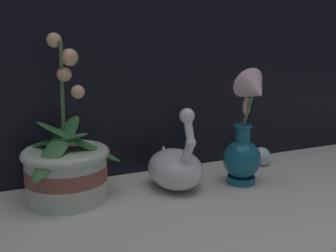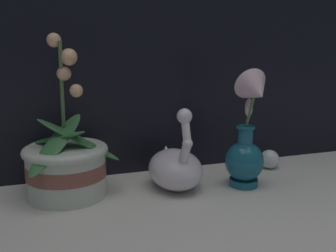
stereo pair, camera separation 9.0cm
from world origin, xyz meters
The scene contains 5 objects.
ground_plane centered at (0.00, 0.00, 0.00)m, with size 2.80×2.80×0.00m, color beige.
orchid_potted_plant centered at (-0.25, 0.16, 0.07)m, with size 0.22×0.22×0.36m.
swan_figurine centered at (0.00, 0.13, 0.05)m, with size 0.12×0.19×0.20m.
blue_vase centered at (0.16, 0.08, 0.11)m, with size 0.09×0.13×0.28m.
glass_sphere centered at (0.30, 0.19, 0.03)m, with size 0.05×0.05×0.05m.
Camera 1 is at (-0.38, -0.67, 0.34)m, focal length 42.00 mm.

